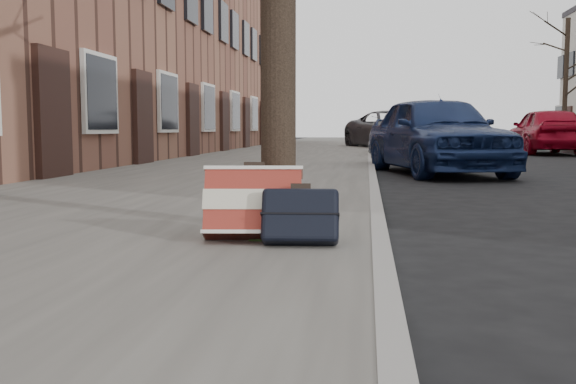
# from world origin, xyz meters

# --- Properties ---
(near_sidewalk) EXTENTS (5.00, 70.00, 0.12)m
(near_sidewalk) POSITION_xyz_m (-3.70, 15.00, 0.06)
(near_sidewalk) COLOR slate
(near_sidewalk) RESTS_ON ground
(house_near) EXTENTS (6.80, 40.00, 7.00)m
(house_near) POSITION_xyz_m (-9.60, 16.00, 3.50)
(house_near) COLOR brown
(house_near) RESTS_ON ground
(dirt_patch) EXTENTS (0.85, 0.85, 0.02)m
(dirt_patch) POSITION_xyz_m (-2.00, 1.20, 0.13)
(dirt_patch) COLOR black
(dirt_patch) RESTS_ON near_sidewalk
(suitcase_red) EXTENTS (0.68, 0.42, 0.50)m
(suitcase_red) POSITION_xyz_m (-2.10, 0.79, 0.37)
(suitcase_red) COLOR maroon
(suitcase_red) RESTS_ON near_sidewalk
(suitcase_navy) EXTENTS (0.51, 0.32, 0.39)m
(suitcase_navy) POSITION_xyz_m (-1.77, 0.65, 0.31)
(suitcase_navy) COLOR black
(suitcase_navy) RESTS_ON near_sidewalk
(car_near_front) EXTENTS (2.84, 4.80, 1.53)m
(car_near_front) POSITION_xyz_m (-0.03, 9.16, 0.77)
(car_near_front) COLOR navy
(car_near_front) RESTS_ON ground
(car_near_mid) EXTENTS (2.64, 4.46, 1.39)m
(car_near_mid) POSITION_xyz_m (0.00, 16.36, 0.69)
(car_near_mid) COLOR #AFB2B6
(car_near_mid) RESTS_ON ground
(car_near_back) EXTENTS (4.40, 6.32, 1.60)m
(car_near_back) POSITION_xyz_m (-0.27, 22.99, 0.80)
(car_near_back) COLOR #3E3D43
(car_near_back) RESTS_ON ground
(car_far_back) EXTENTS (1.90, 4.66, 1.58)m
(car_far_back) POSITION_xyz_m (4.69, 19.43, 0.79)
(car_far_back) COLOR maroon
(car_far_back) RESTS_ON ground
(tree_far_c) EXTENTS (0.20, 0.20, 5.49)m
(tree_far_c) POSITION_xyz_m (7.20, 26.02, 2.87)
(tree_far_c) COLOR black
(tree_far_c) RESTS_ON far_sidewalk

